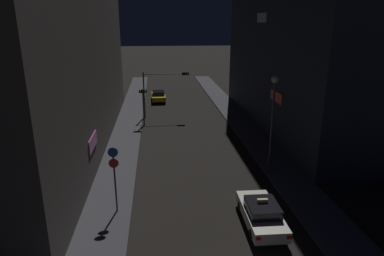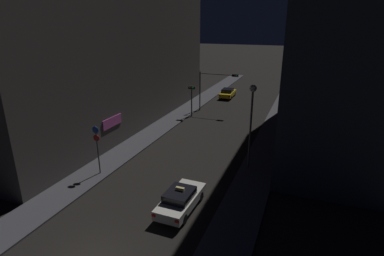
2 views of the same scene
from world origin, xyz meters
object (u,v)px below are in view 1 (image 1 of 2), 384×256
object	(u,v)px
traffic_light_overhead	(162,84)
sign_pole_left	(114,173)
far_car	(158,96)
traffic_light_left_kerb	(143,100)
taxi	(261,213)
street_lamp_near_block	(273,103)

from	to	relation	value
traffic_light_overhead	sign_pole_left	world-z (taller)	traffic_light_overhead
far_car	traffic_light_left_kerb	world-z (taller)	traffic_light_left_kerb
traffic_light_left_kerb	taxi	bearing A→B (deg)	-70.76
far_car	traffic_light_left_kerb	xyz separation A→B (m)	(-1.65, -11.50, 2.06)
far_car	street_lamp_near_block	bearing A→B (deg)	-71.26
far_car	traffic_light_overhead	xyz separation A→B (m)	(0.37, -8.42, 3.10)
far_car	sign_pole_left	size ratio (longest dim) A/B	1.16
sign_pole_left	taxi	bearing A→B (deg)	-15.20
taxi	traffic_light_overhead	world-z (taller)	traffic_light_overhead
taxi	traffic_light_left_kerb	size ratio (longest dim) A/B	1.15
taxi	sign_pole_left	world-z (taller)	sign_pole_left
taxi	traffic_light_left_kerb	distance (m)	20.63
far_car	traffic_light_overhead	size ratio (longest dim) A/B	0.86
traffic_light_left_kerb	sign_pole_left	size ratio (longest dim) A/B	1.01
traffic_light_overhead	sign_pole_left	size ratio (longest dim) A/B	1.35
traffic_light_overhead	traffic_light_left_kerb	bearing A→B (deg)	-123.30
traffic_light_overhead	sign_pole_left	xyz separation A→B (m)	(-3.09, -20.32, -1.37)
traffic_light_overhead	traffic_light_left_kerb	world-z (taller)	traffic_light_overhead
traffic_light_overhead	taxi	bearing A→B (deg)	-78.06
far_car	street_lamp_near_block	world-z (taller)	street_lamp_near_block
sign_pole_left	street_lamp_near_block	bearing A→B (deg)	25.94
traffic_light_overhead	sign_pole_left	bearing A→B (deg)	-98.63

